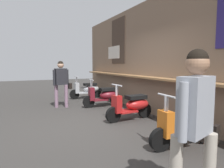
% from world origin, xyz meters
% --- Properties ---
extents(ground_plane, '(30.19, 30.19, 0.00)m').
position_xyz_m(ground_plane, '(0.00, 0.00, 0.00)').
color(ground_plane, '#383533').
extents(market_stall_facade, '(10.78, 0.61, 3.36)m').
position_xyz_m(market_stall_facade, '(-0.00, 2.02, 1.68)').
color(market_stall_facade, '#7F6651').
rests_on(market_stall_facade, ground_plane).
extents(scooter_silver, '(0.46, 1.40, 0.97)m').
position_xyz_m(scooter_silver, '(-3.76, 1.08, 0.39)').
color(scooter_silver, '#B2B5BA').
rests_on(scooter_silver, ground_plane).
extents(scooter_maroon, '(0.48, 1.40, 0.97)m').
position_xyz_m(scooter_maroon, '(-1.87, 1.08, 0.39)').
color(scooter_maroon, maroon).
rests_on(scooter_maroon, ground_plane).
extents(scooter_red, '(0.49, 1.40, 0.97)m').
position_xyz_m(scooter_red, '(-0.01, 1.08, 0.39)').
color(scooter_red, red).
rests_on(scooter_red, ground_plane).
extents(scooter_orange, '(0.49, 1.40, 0.97)m').
position_xyz_m(scooter_orange, '(1.92, 1.08, 0.39)').
color(scooter_orange, orange).
rests_on(scooter_orange, ground_plane).
extents(shopper_with_handbag, '(0.35, 0.64, 1.58)m').
position_xyz_m(shopper_with_handbag, '(-2.35, -0.31, 0.95)').
color(shopper_with_handbag, gray).
rests_on(shopper_with_handbag, ground_plane).
extents(shopper_browsing, '(0.41, 0.64, 1.62)m').
position_xyz_m(shopper_browsing, '(3.13, -0.10, 0.98)').
color(shopper_browsing, '#ADA393').
rests_on(shopper_browsing, ground_plane).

